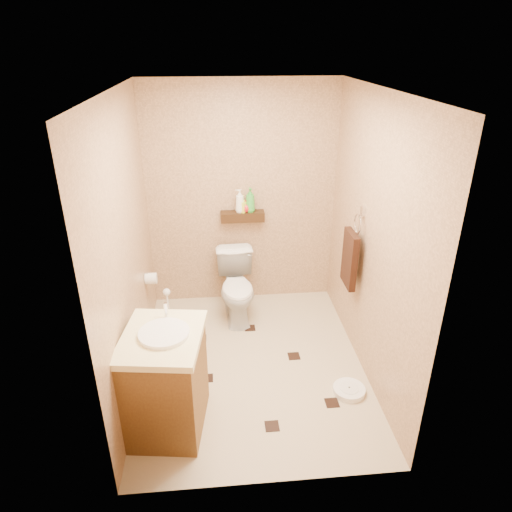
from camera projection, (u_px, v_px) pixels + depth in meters
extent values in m
plane|color=tan|center=(252.00, 364.00, 4.22)|extent=(2.50, 2.50, 0.00)
cube|color=tan|center=(242.00, 198.00, 4.82)|extent=(2.00, 0.04, 2.40)
cube|color=tan|center=(271.00, 337.00, 2.58)|extent=(2.00, 0.04, 2.40)
cube|color=tan|center=(126.00, 251.00, 3.61)|extent=(0.04, 2.50, 2.40)
cube|color=tan|center=(372.00, 242.00, 3.78)|extent=(0.04, 2.50, 2.40)
cube|color=silver|center=(251.00, 90.00, 3.18)|extent=(2.00, 2.50, 0.02)
cube|color=#311C0D|center=(243.00, 216.00, 4.83)|extent=(0.46, 0.14, 0.10)
cube|color=black|center=(207.00, 378.00, 4.04)|extent=(0.11, 0.11, 0.01)
cube|color=black|center=(294.00, 356.00, 4.32)|extent=(0.11, 0.11, 0.01)
cube|color=black|center=(272.00, 426.00, 3.54)|extent=(0.11, 0.11, 0.01)
cube|color=black|center=(201.00, 338.00, 4.58)|extent=(0.11, 0.11, 0.01)
cube|color=black|center=(332.00, 403.00, 3.77)|extent=(0.11, 0.11, 0.01)
cube|color=black|center=(250.00, 328.00, 4.74)|extent=(0.11, 0.11, 0.01)
imported|color=white|center=(237.00, 287.00, 4.81)|extent=(0.43, 0.71, 0.70)
cube|color=brown|center=(167.00, 384.00, 3.41)|extent=(0.60, 0.71, 0.78)
cube|color=#FFF9B8|center=(162.00, 338.00, 3.23)|extent=(0.65, 0.75, 0.05)
cylinder|color=white|center=(164.00, 334.00, 3.22)|extent=(0.36, 0.36, 0.05)
cylinder|color=silver|center=(166.00, 310.00, 3.39)|extent=(0.03, 0.03, 0.12)
cylinder|color=white|center=(349.00, 390.00, 3.87)|extent=(0.29, 0.29, 0.05)
cylinder|color=white|center=(349.00, 388.00, 3.86)|extent=(0.16, 0.16, 0.01)
cylinder|color=#1B6C5F|center=(169.00, 322.00, 4.73)|extent=(0.11, 0.11, 0.11)
cylinder|color=white|center=(168.00, 305.00, 4.64)|extent=(0.02, 0.02, 0.33)
sphere|color=white|center=(167.00, 292.00, 4.58)|extent=(0.08, 0.08, 0.08)
cube|color=silver|center=(363.00, 211.00, 3.93)|extent=(0.03, 0.06, 0.08)
torus|color=silver|center=(358.00, 224.00, 3.98)|extent=(0.02, 0.19, 0.19)
cube|color=black|center=(350.00, 259.00, 4.12)|extent=(0.06, 0.30, 0.52)
cylinder|color=white|center=(151.00, 278.00, 4.46)|extent=(0.11, 0.11, 0.11)
cylinder|color=silver|center=(146.00, 273.00, 4.43)|extent=(0.04, 0.02, 0.02)
imported|color=white|center=(240.00, 201.00, 4.75)|extent=(0.10, 0.10, 0.25)
imported|color=yellow|center=(243.00, 204.00, 4.77)|extent=(0.11, 0.11, 0.18)
imported|color=red|center=(246.00, 206.00, 4.78)|extent=(0.10, 0.10, 0.13)
imported|color=green|center=(250.00, 200.00, 4.76)|extent=(0.13, 0.13, 0.26)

